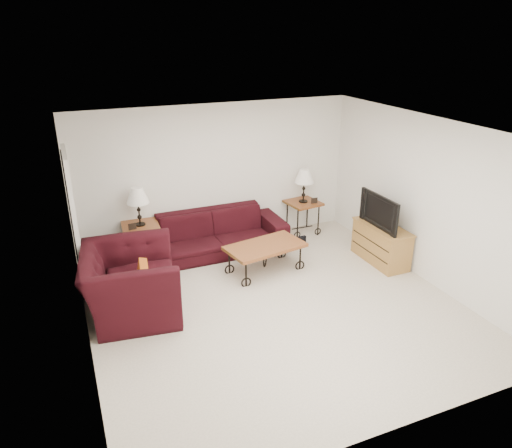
{
  "coord_description": "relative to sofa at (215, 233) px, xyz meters",
  "views": [
    {
      "loc": [
        -2.52,
        -5.31,
        3.68
      ],
      "look_at": [
        0.0,
        0.7,
        1.0
      ],
      "focal_mm": 33.79,
      "sensor_mm": 36.0,
      "label": 1
    }
  ],
  "objects": [
    {
      "name": "tv_stand",
      "position": [
        2.45,
        -1.4,
        -0.04
      ],
      "size": [
        0.44,
        1.06,
        0.64
      ],
      "primitive_type": "cube",
      "color": "#A5743D",
      "rests_on": "ground"
    },
    {
      "name": "throw_pillow",
      "position": [
        -1.51,
        -1.42,
        0.16
      ],
      "size": [
        0.16,
        0.43,
        0.41
      ],
      "primitive_type": "cube",
      "rotation": [
        0.0,
        0.0,
        1.44
      ],
      "color": "#BF5718",
      "rests_on": "armchair"
    },
    {
      "name": "armchair",
      "position": [
        -1.66,
        -1.37,
        0.1
      ],
      "size": [
        1.4,
        1.56,
        0.92
      ],
      "primitive_type": "imported",
      "rotation": [
        0.0,
        0.0,
        1.44
      ],
      "color": "black",
      "rests_on": "ground"
    },
    {
      "name": "photo_frame_left",
      "position": [
        -1.38,
        0.03,
        0.34
      ],
      "size": [
        0.13,
        0.03,
        0.11
      ],
      "primitive_type": "cube",
      "rotation": [
        0.0,
        0.0,
        0.11
      ],
      "color": "black",
      "rests_on": "side_table_left"
    },
    {
      "name": "ground",
      "position": [
        0.22,
        -2.02,
        -0.36
      ],
      "size": [
        5.0,
        5.0,
        0.0
      ],
      "primitive_type": "plane",
      "color": "beige",
      "rests_on": "ground"
    },
    {
      "name": "side_table_right",
      "position": [
        1.81,
        0.18,
        -0.04
      ],
      "size": [
        0.65,
        0.65,
        0.63
      ],
      "primitive_type": "cube",
      "rotation": [
        0.0,
        0.0,
        0.13
      ],
      "color": "brown",
      "rests_on": "ground"
    },
    {
      "name": "lamp_right",
      "position": [
        1.81,
        0.18,
        0.59
      ],
      "size": [
        0.4,
        0.4,
        0.63
      ],
      "primitive_type": null,
      "rotation": [
        0.0,
        0.0,
        0.13
      ],
      "color": "black",
      "rests_on": "side_table_right"
    },
    {
      "name": "sofa",
      "position": [
        0.0,
        0.0,
        0.0
      ],
      "size": [
        2.45,
        0.96,
        0.71
      ],
      "primitive_type": "imported",
      "color": "black",
      "rests_on": "ground"
    },
    {
      "name": "wall_front",
      "position": [
        0.22,
        -4.52,
        0.89
      ],
      "size": [
        5.0,
        0.02,
        2.5
      ],
      "primitive_type": "cube",
      "color": "white",
      "rests_on": "ground"
    },
    {
      "name": "ceiling",
      "position": [
        0.22,
        -2.02,
        2.14
      ],
      "size": [
        5.0,
        5.0,
        0.0
      ],
      "primitive_type": "plane",
      "color": "white",
      "rests_on": "wall_back"
    },
    {
      "name": "backpack",
      "position": [
        1.46,
        -0.31,
        -0.17
      ],
      "size": [
        0.32,
        0.26,
        0.38
      ],
      "primitive_type": "ellipsoid",
      "rotation": [
        0.0,
        0.0,
        0.12
      ],
      "color": "black",
      "rests_on": "ground"
    },
    {
      "name": "wall_right",
      "position": [
        2.72,
        -2.02,
        0.89
      ],
      "size": [
        0.02,
        5.0,
        2.5
      ],
      "primitive_type": "cube",
      "color": "white",
      "rests_on": "ground"
    },
    {
      "name": "side_table_left",
      "position": [
        -1.23,
        0.18,
        -0.03
      ],
      "size": [
        0.63,
        0.63,
        0.64
      ],
      "primitive_type": "cube",
      "rotation": [
        0.0,
        0.0,
        -0.06
      ],
      "color": "brown",
      "rests_on": "ground"
    },
    {
      "name": "lamp_left",
      "position": [
        -1.23,
        0.18,
        0.61
      ],
      "size": [
        0.39,
        0.39,
        0.64
      ],
      "primitive_type": null,
      "rotation": [
        0.0,
        0.0,
        -0.06
      ],
      "color": "black",
      "rests_on": "side_table_left"
    },
    {
      "name": "coffee_table",
      "position": [
        0.51,
        -0.98,
        -0.13
      ],
      "size": [
        1.33,
        0.87,
        0.46
      ],
      "primitive_type": "cube",
      "rotation": [
        0.0,
        0.0,
        0.18
      ],
      "color": "brown",
      "rests_on": "ground"
    },
    {
      "name": "doorway",
      "position": [
        -2.25,
        -0.37,
        0.66
      ],
      "size": [
        0.08,
        0.94,
        2.04
      ],
      "primitive_type": "cube",
      "color": "black",
      "rests_on": "ground"
    },
    {
      "name": "wall_back",
      "position": [
        0.22,
        0.48,
        0.89
      ],
      "size": [
        5.0,
        0.02,
        2.5
      ],
      "primitive_type": "cube",
      "color": "white",
      "rests_on": "ground"
    },
    {
      "name": "photo_frame_right",
      "position": [
        1.96,
        0.03,
        0.32
      ],
      "size": [
        0.13,
        0.03,
        0.1
      ],
      "primitive_type": "cube",
      "rotation": [
        0.0,
        0.0,
        -0.08
      ],
      "color": "black",
      "rests_on": "side_table_right"
    },
    {
      "name": "television",
      "position": [
        2.43,
        -1.4,
        0.55
      ],
      "size": [
        0.12,
        0.95,
        0.55
      ],
      "primitive_type": "imported",
      "rotation": [
        0.0,
        0.0,
        -1.57
      ],
      "color": "black",
      "rests_on": "tv_stand"
    },
    {
      "name": "wall_left",
      "position": [
        -2.28,
        -2.02,
        0.89
      ],
      "size": [
        0.02,
        5.0,
        2.5
      ],
      "primitive_type": "cube",
      "color": "white",
      "rests_on": "ground"
    }
  ]
}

